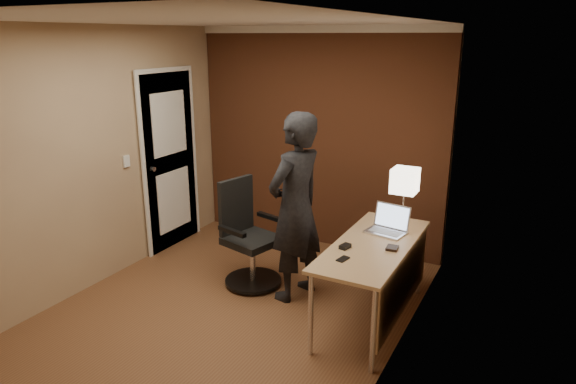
# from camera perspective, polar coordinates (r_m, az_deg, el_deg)

# --- Properties ---
(room) EXTENTS (4.00, 4.00, 4.00)m
(room) POSITION_cam_1_polar(r_m,az_deg,el_deg) (5.66, -0.94, 6.55)
(room) COLOR brown
(room) RESTS_ON ground
(desk) EXTENTS (0.60, 1.50, 0.73)m
(desk) POSITION_cam_1_polar(r_m,az_deg,el_deg) (4.40, 10.32, -7.34)
(desk) COLOR tan
(desk) RESTS_ON ground
(desk_lamp) EXTENTS (0.22, 0.22, 0.54)m
(desk_lamp) POSITION_cam_1_polar(r_m,az_deg,el_deg) (4.69, 12.85, 1.16)
(desk_lamp) COLOR silver
(desk_lamp) RESTS_ON desk
(laptop) EXTENTS (0.37, 0.31, 0.23)m
(laptop) POSITION_cam_1_polar(r_m,az_deg,el_deg) (4.63, 11.13, -3.56)
(laptop) COLOR silver
(laptop) RESTS_ON desk
(mouse) EXTENTS (0.08, 0.11, 0.03)m
(mouse) POSITION_cam_1_polar(r_m,az_deg,el_deg) (4.23, 6.36, -6.02)
(mouse) COLOR black
(mouse) RESTS_ON desk
(phone) EXTENTS (0.08, 0.12, 0.01)m
(phone) POSITION_cam_1_polar(r_m,az_deg,el_deg) (4.03, 6.12, -7.41)
(phone) COLOR black
(phone) RESTS_ON desk
(wallet) EXTENTS (0.10, 0.12, 0.02)m
(wallet) POSITION_cam_1_polar(r_m,az_deg,el_deg) (4.27, 11.50, -6.12)
(wallet) COLOR black
(wallet) RESTS_ON desk
(office_chair) EXTENTS (0.57, 0.64, 1.04)m
(office_chair) POSITION_cam_1_polar(r_m,az_deg,el_deg) (5.10, -4.50, -5.34)
(office_chair) COLOR black
(office_chair) RESTS_ON ground
(person) EXTENTS (0.57, 0.73, 1.77)m
(person) POSITION_cam_1_polar(r_m,az_deg,el_deg) (4.69, 0.82, -1.77)
(person) COLOR black
(person) RESTS_ON ground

